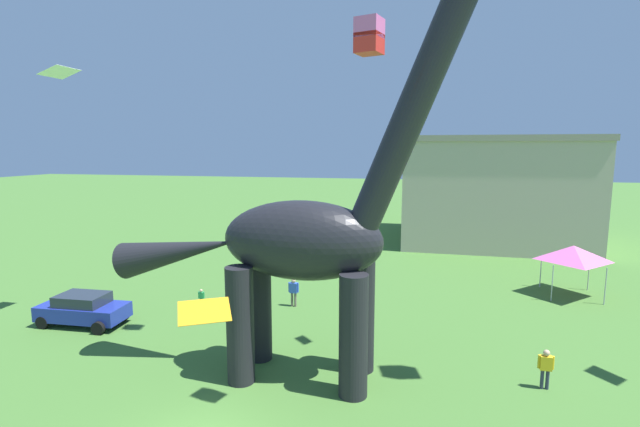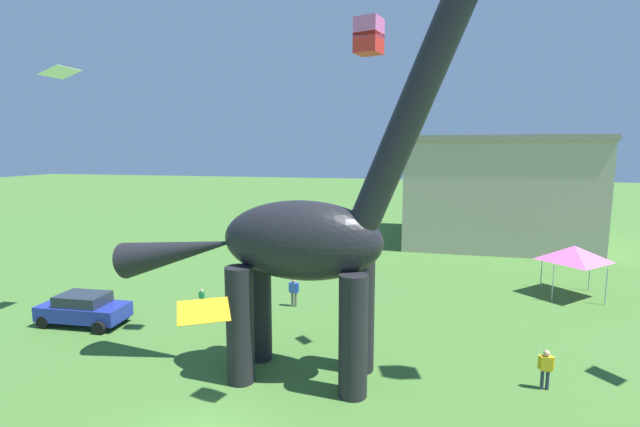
% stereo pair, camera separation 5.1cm
% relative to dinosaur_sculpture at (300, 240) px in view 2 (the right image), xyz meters
% --- Properties ---
extents(dinosaur_sculpture, '(13.91, 2.95, 14.54)m').
position_rel_dinosaur_sculpture_xyz_m(dinosaur_sculpture, '(0.00, 0.00, 0.00)').
color(dinosaur_sculpture, black).
rests_on(dinosaur_sculpture, ground_plane).
extents(parked_sedan_left, '(4.29, 2.03, 1.55)m').
position_rel_dinosaur_sculpture_xyz_m(parked_sedan_left, '(-11.76, 2.38, -4.45)').
color(parked_sedan_left, navy).
rests_on(parked_sedan_left, ground_plane).
extents(person_watching_child, '(0.38, 0.17, 1.02)m').
position_rel_dinosaur_sculpture_xyz_m(person_watching_child, '(-7.30, 5.95, -4.64)').
color(person_watching_child, '#6B6056').
rests_on(person_watching_child, ground_plane).
extents(person_photographer, '(0.59, 0.26, 1.58)m').
position_rel_dinosaur_sculpture_xyz_m(person_photographer, '(-2.44, 7.25, -4.30)').
color(person_photographer, '#6B6056').
rests_on(person_photographer, ground_plane).
extents(person_vendor_side, '(0.55, 0.24, 1.48)m').
position_rel_dinosaur_sculpture_xyz_m(person_vendor_side, '(8.82, 1.04, -4.36)').
color(person_vendor_side, '#2D3347').
rests_on(person_vendor_side, ground_plane).
extents(festival_canopy_tent, '(3.15, 3.15, 3.00)m').
position_rel_dinosaur_sculpture_xyz_m(festival_canopy_tent, '(12.92, 12.82, -2.71)').
color(festival_canopy_tent, '#B2B2B7').
rests_on(festival_canopy_tent, ground_plane).
extents(kite_mid_left, '(0.82, 0.82, 0.95)m').
position_rel_dinosaur_sculpture_xyz_m(kite_mid_left, '(2.78, -2.70, 6.40)').
color(kite_mid_left, pink).
extents(kite_far_left, '(1.49, 1.37, 0.31)m').
position_rel_dinosaur_sculpture_xyz_m(kite_far_left, '(-0.61, -6.24, -0.51)').
color(kite_far_left, orange).
extents(kite_far_right, '(1.17, 1.60, 0.40)m').
position_rel_dinosaur_sculpture_xyz_m(kite_far_right, '(-12.44, 2.82, 6.87)').
color(kite_far_right, white).
extents(background_building_block, '(15.77, 14.21, 9.66)m').
position_rel_dinosaur_sculpture_xyz_m(background_building_block, '(10.24, 29.05, -0.42)').
color(background_building_block, '#B7A893').
rests_on(background_building_block, ground_plane).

